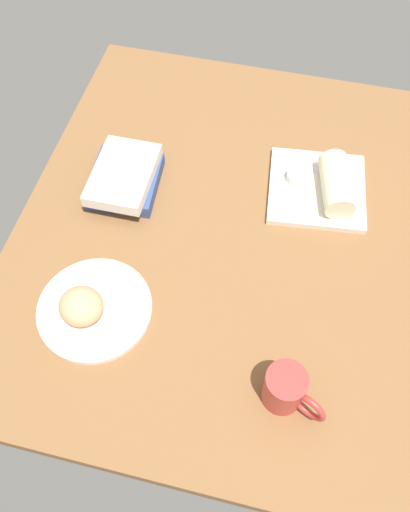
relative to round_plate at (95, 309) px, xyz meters
The scene contains 8 objects.
dining_table 33.48cm from the round_plate, 37.11° to the right, with size 110.00×90.00×4.00cm, color brown.
round_plate is the anchor object (origin of this frame).
scone_pastry 4.49cm from the round_plate, 137.62° to the left, with size 8.87×8.56×6.37cm, color tan.
square_plate 57.66cm from the round_plate, 43.96° to the right, with size 22.17×22.17×1.60cm, color silver.
sauce_cup 55.54cm from the round_plate, 39.41° to the right, with size 5.53×5.53×2.07cm.
breakfast_wrap 59.79cm from the round_plate, 47.35° to the right, with size 6.74×6.74×14.96cm, color beige.
book_stack 32.66cm from the round_plate, ahead, with size 19.72×16.59×6.56cm.
coffee_mug 41.26cm from the round_plate, 102.35° to the right, with size 8.29×11.94×9.40cm.
Camera 1 is at (-67.09, -12.56, 101.58)cm, focal length 37.01 mm.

